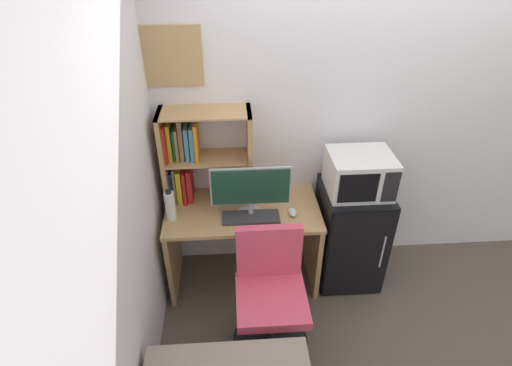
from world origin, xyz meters
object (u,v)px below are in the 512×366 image
(desk_chair, at_px, (270,300))
(monitor, at_px, (251,190))
(microwave, at_px, (360,173))
(hutch_bookshelf, at_px, (194,155))
(mini_fridge, at_px, (350,234))
(computer_mouse, at_px, (293,212))
(water_bottle, at_px, (170,206))
(keyboard, at_px, (251,217))
(wall_corkboard, at_px, (157,57))

(desk_chair, bearing_deg, monitor, 101.21)
(microwave, bearing_deg, hutch_bookshelf, 172.04)
(desk_chair, bearing_deg, mini_fridge, 40.11)
(monitor, xyz_separation_m, computer_mouse, (0.31, -0.01, -0.21))
(water_bottle, xyz_separation_m, microwave, (1.39, 0.09, 0.16))
(hutch_bookshelf, relative_size, mini_fridge, 0.85)
(mini_fridge, bearing_deg, keyboard, -171.19)
(water_bottle, bearing_deg, desk_chair, -36.60)
(mini_fridge, xyz_separation_m, microwave, (0.00, 0.00, 0.58))
(monitor, height_order, water_bottle, monitor)
(water_bottle, height_order, mini_fridge, water_bottle)
(keyboard, distance_m, mini_fridge, 0.88)
(hutch_bookshelf, distance_m, computer_mouse, 0.85)
(mini_fridge, height_order, desk_chair, desk_chair)
(water_bottle, bearing_deg, mini_fridge, 3.66)
(water_bottle, relative_size, microwave, 0.54)
(hutch_bookshelf, distance_m, wall_corkboard, 0.73)
(keyboard, height_order, wall_corkboard, wall_corkboard)
(hutch_bookshelf, bearing_deg, microwave, -7.96)
(microwave, bearing_deg, keyboard, -170.98)
(wall_corkboard, bearing_deg, microwave, -11.45)
(monitor, height_order, desk_chair, monitor)
(computer_mouse, relative_size, water_bottle, 0.42)
(microwave, bearing_deg, water_bottle, -176.21)
(computer_mouse, bearing_deg, mini_fridge, 10.95)
(keyboard, height_order, mini_fridge, mini_fridge)
(computer_mouse, xyz_separation_m, desk_chair, (-0.21, -0.50, -0.36))
(computer_mouse, height_order, wall_corkboard, wall_corkboard)
(mini_fridge, height_order, microwave, microwave)
(hutch_bookshelf, height_order, keyboard, hutch_bookshelf)
(hutch_bookshelf, xyz_separation_m, monitor, (0.41, -0.26, -0.15))
(monitor, xyz_separation_m, mini_fridge, (0.81, 0.08, -0.53))
(keyboard, relative_size, microwave, 0.91)
(monitor, bearing_deg, hutch_bookshelf, 147.64)
(water_bottle, bearing_deg, hutch_bookshelf, 56.20)
(monitor, xyz_separation_m, desk_chair, (0.10, -0.51, -0.57))
(monitor, distance_m, keyboard, 0.22)
(water_bottle, height_order, wall_corkboard, wall_corkboard)
(computer_mouse, bearing_deg, keyboard, -174.63)
(computer_mouse, distance_m, microwave, 0.57)
(computer_mouse, xyz_separation_m, mini_fridge, (0.50, 0.10, -0.32))
(microwave, height_order, wall_corkboard, wall_corkboard)
(water_bottle, bearing_deg, monitor, 0.46)
(hutch_bookshelf, distance_m, microwave, 1.23)
(hutch_bookshelf, height_order, microwave, hutch_bookshelf)
(wall_corkboard, bearing_deg, computer_mouse, -22.92)
(keyboard, distance_m, water_bottle, 0.59)
(computer_mouse, xyz_separation_m, water_bottle, (-0.89, 0.01, 0.10))
(keyboard, height_order, water_bottle, water_bottle)
(computer_mouse, distance_m, water_bottle, 0.90)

